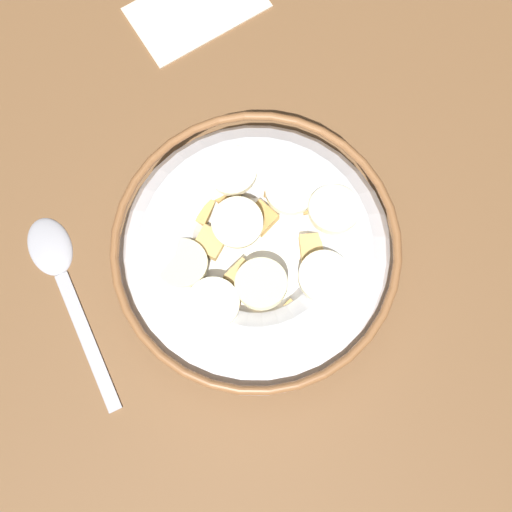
# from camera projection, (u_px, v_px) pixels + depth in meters

# --- Properties ---
(ground_plane) EXTENTS (1.19, 1.19, 0.02)m
(ground_plane) POSITION_uv_depth(u_px,v_px,m) (256.00, 268.00, 0.47)
(ground_plane) COLOR brown
(cereal_bowl) EXTENTS (0.19, 0.19, 0.07)m
(cereal_bowl) POSITION_uv_depth(u_px,v_px,m) (256.00, 255.00, 0.43)
(cereal_bowl) COLOR silver
(cereal_bowl) RESTS_ON ground_plane
(spoon) EXTENTS (0.06, 0.16, 0.01)m
(spoon) POSITION_uv_depth(u_px,v_px,m) (58.00, 268.00, 0.46)
(spoon) COLOR #A5A5AD
(spoon) RESTS_ON ground_plane
(folded_napkin) EXTENTS (0.12, 0.08, 0.00)m
(folded_napkin) POSITION_uv_depth(u_px,v_px,m) (197.00, 7.00, 0.51)
(folded_napkin) COLOR beige
(folded_napkin) RESTS_ON ground_plane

